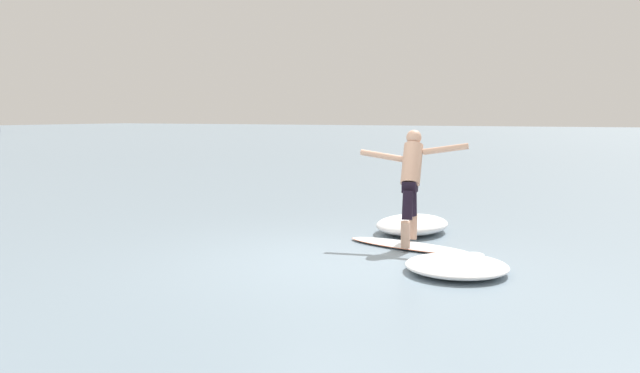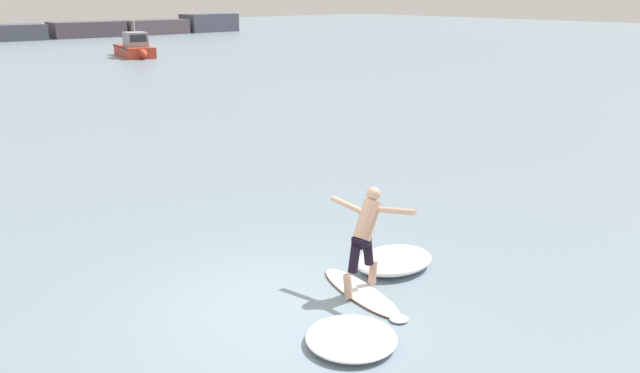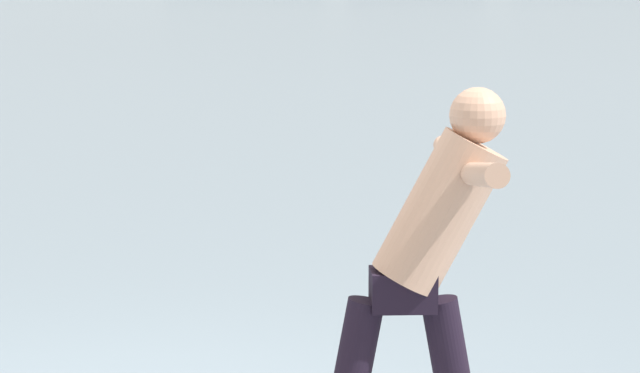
# 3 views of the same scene
# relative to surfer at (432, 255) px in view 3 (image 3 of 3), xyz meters

# --- Properties ---
(surfer) EXTENTS (0.85, 1.59, 1.65)m
(surfer) POSITION_rel_surfer_xyz_m (0.00, 0.00, 0.00)
(surfer) COLOR tan
(surfer) RESTS_ON surfboard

